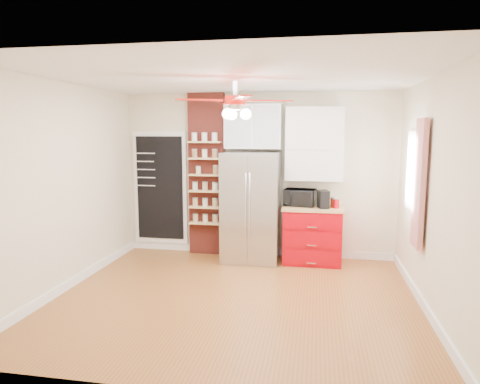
% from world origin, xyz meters
% --- Properties ---
extents(floor, '(4.50, 4.50, 0.00)m').
position_xyz_m(floor, '(0.00, 0.00, 0.00)').
color(floor, '#985126').
rests_on(floor, ground).
extents(ceiling, '(4.50, 4.50, 0.00)m').
position_xyz_m(ceiling, '(0.00, 0.00, 2.70)').
color(ceiling, white).
rests_on(ceiling, wall_back).
extents(wall_back, '(4.50, 0.02, 2.70)m').
position_xyz_m(wall_back, '(0.00, 2.00, 1.35)').
color(wall_back, beige).
rests_on(wall_back, floor).
extents(wall_front, '(4.50, 0.02, 2.70)m').
position_xyz_m(wall_front, '(0.00, -2.00, 1.35)').
color(wall_front, beige).
rests_on(wall_front, floor).
extents(wall_left, '(0.02, 4.00, 2.70)m').
position_xyz_m(wall_left, '(-2.25, 0.00, 1.35)').
color(wall_left, beige).
rests_on(wall_left, floor).
extents(wall_right, '(0.02, 4.00, 2.70)m').
position_xyz_m(wall_right, '(2.25, 0.00, 1.35)').
color(wall_right, beige).
rests_on(wall_right, floor).
extents(chalkboard, '(0.95, 0.05, 1.95)m').
position_xyz_m(chalkboard, '(-1.70, 1.96, 1.10)').
color(chalkboard, white).
rests_on(chalkboard, wall_back).
extents(brick_pillar, '(0.60, 0.16, 2.70)m').
position_xyz_m(brick_pillar, '(-0.85, 1.92, 1.35)').
color(brick_pillar, maroon).
rests_on(brick_pillar, floor).
extents(fridge, '(0.90, 0.70, 1.75)m').
position_xyz_m(fridge, '(-0.05, 1.63, 0.88)').
color(fridge, '#ADAEB2').
rests_on(fridge, floor).
extents(upper_glass_cabinet, '(0.90, 0.35, 0.70)m').
position_xyz_m(upper_glass_cabinet, '(-0.05, 1.82, 2.15)').
color(upper_glass_cabinet, white).
rests_on(upper_glass_cabinet, wall_back).
extents(red_cabinet, '(0.94, 0.64, 0.90)m').
position_xyz_m(red_cabinet, '(0.92, 1.68, 0.45)').
color(red_cabinet, '#A7000B').
rests_on(red_cabinet, floor).
extents(upper_shelf_unit, '(0.90, 0.30, 1.15)m').
position_xyz_m(upper_shelf_unit, '(0.92, 1.85, 1.88)').
color(upper_shelf_unit, white).
rests_on(upper_shelf_unit, wall_back).
extents(window, '(0.04, 0.75, 1.05)m').
position_xyz_m(window, '(2.23, 0.90, 1.55)').
color(window, white).
rests_on(window, wall_right).
extents(curtain, '(0.06, 0.40, 1.55)m').
position_xyz_m(curtain, '(2.18, 0.35, 1.45)').
color(curtain, red).
rests_on(curtain, wall_right).
extents(ceiling_fan, '(1.40, 1.40, 0.44)m').
position_xyz_m(ceiling_fan, '(0.00, 0.00, 2.42)').
color(ceiling_fan, silver).
rests_on(ceiling_fan, ceiling).
extents(toaster_oven, '(0.53, 0.39, 0.27)m').
position_xyz_m(toaster_oven, '(0.72, 1.73, 1.03)').
color(toaster_oven, black).
rests_on(toaster_oven, red_cabinet).
extents(coffee_maker, '(0.20, 0.24, 0.28)m').
position_xyz_m(coffee_maker, '(1.08, 1.58, 1.04)').
color(coffee_maker, black).
rests_on(coffee_maker, red_cabinet).
extents(canister_left, '(0.12, 0.12, 0.14)m').
position_xyz_m(canister_left, '(1.27, 1.61, 0.97)').
color(canister_left, '#A50913').
rests_on(canister_left, red_cabinet).
extents(canister_right, '(0.11, 0.11, 0.15)m').
position_xyz_m(canister_right, '(1.23, 1.67, 0.98)').
color(canister_right, '#B72B0A').
rests_on(canister_right, red_cabinet).
extents(pantry_jar_oats, '(0.11, 0.11, 0.12)m').
position_xyz_m(pantry_jar_oats, '(-0.96, 1.77, 1.43)').
color(pantry_jar_oats, '#C1BE93').
rests_on(pantry_jar_oats, brick_pillar).
extents(pantry_jar_beans, '(0.11, 0.11, 0.14)m').
position_xyz_m(pantry_jar_beans, '(-0.66, 1.76, 1.44)').
color(pantry_jar_beans, '#926C4A').
rests_on(pantry_jar_beans, brick_pillar).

